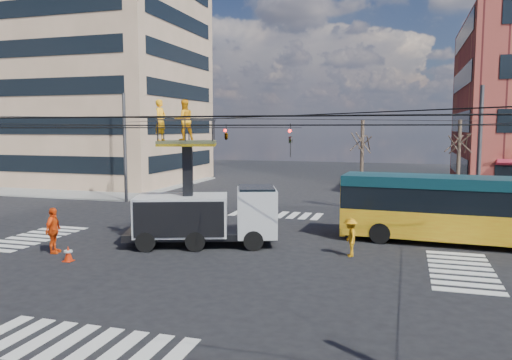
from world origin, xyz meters
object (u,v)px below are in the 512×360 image
object	(u,v)px
utility_truck	(205,199)
traffic_cone	(68,253)
worker_ground	(53,230)
city_bus	(481,209)
flagger	(350,237)

from	to	relation	value
utility_truck	traffic_cone	xyz separation A→B (m)	(-4.32, -4.32, -1.84)
utility_truck	worker_ground	bearing A→B (deg)	-169.26
utility_truck	worker_ground	xyz separation A→B (m)	(-5.80, -3.36, -1.15)
city_bus	worker_ground	xyz separation A→B (m)	(-18.14, -6.96, -0.71)
utility_truck	city_bus	distance (m)	12.87
utility_truck	worker_ground	size ratio (longest dim) A/B	3.64
flagger	traffic_cone	bearing A→B (deg)	-84.50
traffic_cone	worker_ground	size ratio (longest dim) A/B	0.32
city_bus	flagger	xyz separation A→B (m)	(-5.59, -3.76, -0.89)
city_bus	flagger	size ratio (longest dim) A/B	7.73
traffic_cone	city_bus	bearing A→B (deg)	25.42
utility_truck	flagger	size ratio (longest dim) A/B	4.43
city_bus	traffic_cone	world-z (taller)	city_bus
utility_truck	flagger	distance (m)	6.89
city_bus	flagger	bearing A→B (deg)	-142.82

